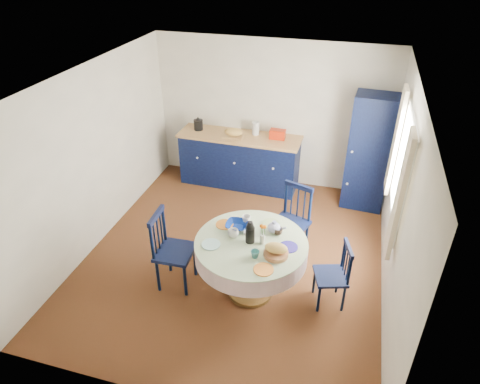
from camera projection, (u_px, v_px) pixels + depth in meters
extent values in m
plane|color=black|center=(235.00, 255.00, 6.04)|extent=(4.50, 4.50, 0.00)
plane|color=white|center=(233.00, 80.00, 4.72)|extent=(4.50, 4.50, 0.00)
cube|color=beige|center=(272.00, 115.00, 7.22)|extent=(4.00, 0.02, 2.50)
cube|color=beige|center=(94.00, 158.00, 5.84)|extent=(0.02, 4.50, 2.50)
cube|color=beige|center=(400.00, 202.00, 4.92)|extent=(0.02, 4.50, 2.50)
plane|color=white|center=(403.00, 170.00, 5.03)|extent=(0.00, 1.20, 1.20)
cube|color=white|center=(399.00, 196.00, 4.45)|extent=(0.05, 0.34, 1.45)
cube|color=white|center=(396.00, 142.00, 5.60)|extent=(0.05, 0.34, 1.45)
cube|color=black|center=(240.00, 161.00, 7.52)|extent=(2.05, 0.65, 0.90)
cube|color=#A18449|center=(240.00, 136.00, 7.27)|extent=(2.11, 0.69, 0.04)
cube|color=#991D07|center=(277.00, 135.00, 7.09)|extent=(0.26, 0.15, 0.16)
cube|color=#A18449|center=(233.00, 136.00, 7.21)|extent=(0.34, 0.25, 0.02)
ellipsoid|color=#B18244|center=(233.00, 132.00, 7.17)|extent=(0.31, 0.20, 0.13)
cylinder|color=silver|center=(256.00, 128.00, 7.24)|extent=(0.12, 0.12, 0.22)
cube|color=black|center=(369.00, 153.00, 6.67)|extent=(0.69, 0.51, 1.88)
cylinder|color=white|center=(353.00, 152.00, 6.48)|extent=(0.04, 0.02, 0.04)
cylinder|color=white|center=(348.00, 184.00, 6.78)|extent=(0.04, 0.02, 0.04)
cylinder|color=#543518|center=(250.00, 291.00, 5.40)|extent=(0.55, 0.55, 0.05)
cylinder|color=#543518|center=(251.00, 268.00, 5.21)|extent=(0.12, 0.12, 0.74)
cylinder|color=#543518|center=(251.00, 244.00, 5.01)|extent=(1.27, 1.27, 0.03)
cylinder|color=silver|center=(251.00, 250.00, 5.06)|extent=(1.33, 1.33, 0.22)
cylinder|color=beige|center=(251.00, 242.00, 4.99)|extent=(1.33, 1.33, 0.01)
cylinder|color=#A0D3CF|center=(211.00, 244.00, 4.94)|extent=(0.22, 0.22, 0.01)
cylinder|color=#C76E22|center=(263.00, 269.00, 4.58)|extent=(0.22, 0.22, 0.01)
cylinder|color=navy|center=(288.00, 247.00, 4.90)|extent=(0.22, 0.22, 0.01)
cylinder|color=#93AC6D|center=(271.00, 224.00, 5.29)|extent=(0.22, 0.22, 0.01)
cylinder|color=#C76E22|center=(225.00, 224.00, 5.28)|extent=(0.22, 0.22, 0.01)
cylinder|color=#9D623F|center=(276.00, 254.00, 4.77)|extent=(0.28, 0.28, 0.05)
ellipsoid|color=#B18244|center=(276.00, 248.00, 4.73)|extent=(0.26, 0.16, 0.11)
cube|color=silver|center=(248.00, 233.00, 5.11)|extent=(0.10, 0.07, 0.04)
cylinder|color=black|center=(185.00, 280.00, 5.26)|extent=(0.04, 0.04, 0.48)
cylinder|color=black|center=(195.00, 260.00, 5.57)|extent=(0.04, 0.04, 0.48)
cylinder|color=black|center=(158.00, 276.00, 5.33)|extent=(0.04, 0.04, 0.48)
cylinder|color=black|center=(169.00, 256.00, 5.64)|extent=(0.04, 0.04, 0.48)
cube|color=black|center=(175.00, 252.00, 5.31)|extent=(0.47, 0.49, 0.04)
cylinder|color=black|center=(152.00, 242.00, 5.05)|extent=(0.04, 0.04, 0.54)
cylinder|color=black|center=(164.00, 224.00, 5.37)|extent=(0.04, 0.04, 0.54)
cube|color=black|center=(156.00, 216.00, 5.08)|extent=(0.06, 0.43, 0.07)
cylinder|color=black|center=(155.00, 239.00, 5.14)|extent=(0.02, 0.02, 0.45)
cylinder|color=black|center=(158.00, 234.00, 5.22)|extent=(0.02, 0.02, 0.45)
cylinder|color=black|center=(161.00, 229.00, 5.30)|extent=(0.02, 0.02, 0.45)
cylinder|color=black|center=(271.00, 241.00, 5.93)|extent=(0.04, 0.04, 0.47)
cylinder|color=black|center=(294.00, 251.00, 5.75)|extent=(0.04, 0.04, 0.47)
cylinder|color=black|center=(283.00, 228.00, 6.17)|extent=(0.04, 0.04, 0.47)
cylinder|color=black|center=(306.00, 238.00, 5.99)|extent=(0.04, 0.04, 0.47)
cube|color=black|center=(290.00, 224.00, 5.82)|extent=(0.58, 0.56, 0.04)
cylinder|color=black|center=(286.00, 197.00, 5.91)|extent=(0.04, 0.04, 0.53)
cylinder|color=black|center=(310.00, 206.00, 5.73)|extent=(0.04, 0.04, 0.53)
cube|color=black|center=(299.00, 186.00, 5.70)|extent=(0.41, 0.18, 0.07)
cylinder|color=black|center=(291.00, 201.00, 5.88)|extent=(0.02, 0.02, 0.44)
cylinder|color=black|center=(298.00, 203.00, 5.84)|extent=(0.02, 0.02, 0.44)
cylinder|color=black|center=(304.00, 205.00, 5.79)|extent=(0.02, 0.02, 0.44)
cylinder|color=black|center=(314.00, 281.00, 5.32)|extent=(0.03, 0.03, 0.39)
cylinder|color=black|center=(319.00, 299.00, 5.05)|extent=(0.03, 0.03, 0.39)
cylinder|color=black|center=(338.00, 280.00, 5.32)|extent=(0.03, 0.03, 0.39)
cylinder|color=black|center=(343.00, 299.00, 5.06)|extent=(0.03, 0.03, 0.39)
cube|color=black|center=(330.00, 276.00, 5.07)|extent=(0.46, 0.47, 0.04)
cylinder|color=black|center=(343.00, 253.00, 5.09)|extent=(0.03, 0.03, 0.44)
cylinder|color=black|center=(350.00, 271.00, 4.83)|extent=(0.03, 0.03, 0.44)
cube|color=black|center=(349.00, 248.00, 4.86)|extent=(0.14, 0.34, 0.05)
cylinder|color=black|center=(345.00, 258.00, 5.04)|extent=(0.02, 0.02, 0.36)
cylinder|color=black|center=(346.00, 263.00, 4.97)|extent=(0.02, 0.02, 0.36)
cylinder|color=black|center=(348.00, 268.00, 4.90)|extent=(0.02, 0.02, 0.36)
imported|color=silver|center=(233.00, 233.00, 5.05)|extent=(0.13, 0.13, 0.10)
imported|color=#377979|center=(255.00, 254.00, 4.73)|extent=(0.10, 0.10, 0.09)
imported|color=black|center=(278.00, 231.00, 5.10)|extent=(0.11, 0.11, 0.09)
imported|color=silver|center=(246.00, 220.00, 5.29)|extent=(0.11, 0.11, 0.10)
imported|color=navy|center=(237.00, 226.00, 5.21)|extent=(0.28, 0.28, 0.07)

